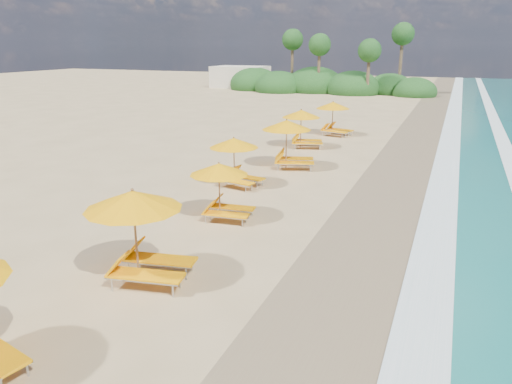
% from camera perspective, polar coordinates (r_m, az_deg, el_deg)
% --- Properties ---
extents(ground, '(160.00, 160.00, 0.00)m').
position_cam_1_polar(ground, '(15.98, 0.00, -4.12)').
color(ground, tan).
rests_on(ground, ground).
extents(wet_sand, '(4.00, 160.00, 0.01)m').
position_cam_1_polar(wet_sand, '(15.03, 14.33, -6.06)').
color(wet_sand, olive).
rests_on(wet_sand, ground).
extents(surf_foam, '(4.00, 160.00, 0.01)m').
position_cam_1_polar(surf_foam, '(14.97, 24.66, -7.16)').
color(surf_foam, white).
rests_on(surf_foam, ground).
extents(station_3, '(2.92, 2.79, 2.43)m').
position_cam_1_polar(station_3, '(12.35, -13.19, -4.35)').
color(station_3, olive).
rests_on(station_3, ground).
extents(station_4, '(2.32, 2.19, 2.00)m').
position_cam_1_polar(station_4, '(16.38, -3.81, 0.53)').
color(station_4, olive).
rests_on(station_4, ground).
extents(station_5, '(2.53, 2.43, 2.09)m').
position_cam_1_polar(station_5, '(20.26, -2.22, 3.91)').
color(station_5, olive).
rests_on(station_5, ground).
extents(station_6, '(3.02, 2.95, 2.38)m').
position_cam_1_polar(station_6, '(23.30, 4.03, 6.02)').
color(station_6, olive).
rests_on(station_6, ground).
extents(station_7, '(2.82, 2.76, 2.23)m').
position_cam_1_polar(station_7, '(28.10, 5.64, 7.70)').
color(station_7, olive).
rests_on(station_7, ground).
extents(station_8, '(2.76, 2.67, 2.22)m').
position_cam_1_polar(station_8, '(32.21, 9.24, 8.75)').
color(station_8, olive).
rests_on(station_8, ground).
extents(treeline, '(25.80, 8.80, 9.74)m').
position_cam_1_polar(treeline, '(61.50, 7.74, 12.44)').
color(treeline, '#163D14').
rests_on(treeline, ground).
extents(beach_building, '(7.00, 5.00, 2.80)m').
position_cam_1_polar(beach_building, '(67.84, -1.84, 13.34)').
color(beach_building, beige).
rests_on(beach_building, ground).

